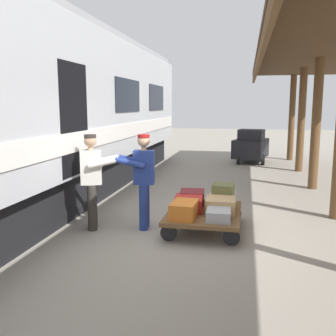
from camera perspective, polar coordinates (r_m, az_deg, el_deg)
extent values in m
plane|color=gray|center=(6.81, 4.85, -9.57)|extent=(60.00, 60.00, 0.00)
cylinder|color=brown|center=(16.22, 17.99, 7.14)|extent=(0.24, 0.24, 3.40)
cylinder|color=brown|center=(13.47, 19.29, 6.70)|extent=(0.24, 0.24, 3.40)
cylinder|color=brown|center=(10.73, 21.24, 6.04)|extent=(0.24, 0.24, 3.40)
cube|color=brown|center=(6.49, 14.24, 18.34)|extent=(0.08, 20.23, 0.30)
cube|color=black|center=(8.03, -23.12, -4.03)|extent=(2.55, 17.42, 0.90)
cube|color=silver|center=(7.10, -13.59, 3.81)|extent=(0.03, 17.97, 0.36)
cube|color=black|center=(13.17, -1.70, 10.44)|extent=(0.02, 2.02, 0.84)
cube|color=black|center=(10.07, -5.95, 10.71)|extent=(0.02, 2.02, 0.84)
cube|color=black|center=(7.10, -14.16, 7.02)|extent=(0.12, 1.10, 2.00)
cube|color=brown|center=(6.88, 5.44, -6.68)|extent=(1.27, 1.72, 0.07)
cylinder|color=black|center=(6.24, 9.45, -10.13)|extent=(0.28, 0.05, 0.28)
cylinder|color=black|center=(6.35, 0.11, -9.65)|extent=(0.28, 0.05, 0.28)
cylinder|color=black|center=(7.55, 9.85, -6.67)|extent=(0.28, 0.05, 0.28)
cylinder|color=black|center=(7.64, 2.16, -6.34)|extent=(0.28, 0.05, 0.28)
cube|color=#CC6B23|center=(6.41, 2.45, -6.26)|extent=(0.43, 0.63, 0.27)
cube|color=tan|center=(6.81, 7.87, -5.49)|extent=(0.53, 0.56, 0.25)
cube|color=#9EA0A5|center=(6.37, 7.58, -6.89)|extent=(0.41, 0.54, 0.18)
cube|color=#AD231E|center=(6.87, 3.08, -5.33)|extent=(0.54, 0.65, 0.24)
cube|color=beige|center=(7.27, 8.11, -4.65)|extent=(0.46, 0.52, 0.22)
cube|color=maroon|center=(7.32, 3.63, -4.37)|extent=(0.50, 0.54, 0.25)
cube|color=brown|center=(7.21, 8.24, -3.12)|extent=(0.41, 0.41, 0.18)
cylinder|color=navy|center=(7.01, -3.43, -5.49)|extent=(0.16, 0.16, 0.82)
cylinder|color=navy|center=(6.82, -3.66, -5.92)|extent=(0.16, 0.16, 0.82)
cube|color=navy|center=(6.77, -3.61, 0.11)|extent=(0.38, 0.26, 0.60)
cylinder|color=tan|center=(6.72, -3.64, 2.89)|extent=(0.09, 0.09, 0.06)
sphere|color=tan|center=(6.71, -3.65, 4.08)|extent=(0.22, 0.22, 0.22)
cylinder|color=#A51919|center=(6.70, -3.66, 4.78)|extent=(0.21, 0.21, 0.06)
cylinder|color=navy|center=(6.94, -5.23, 1.16)|extent=(0.54, 0.16, 0.21)
cylinder|color=navy|center=(6.63, -5.69, 0.77)|extent=(0.54, 0.16, 0.21)
cylinder|color=#332D28|center=(6.92, -11.27, -5.87)|extent=(0.16, 0.16, 0.82)
cylinder|color=#332D28|center=(7.11, -11.17, -5.45)|extent=(0.16, 0.16, 0.82)
cube|color=silver|center=(6.87, -11.41, 0.08)|extent=(0.41, 0.33, 0.60)
cylinder|color=tan|center=(6.82, -11.50, 2.82)|extent=(0.09, 0.09, 0.06)
sphere|color=tan|center=(6.81, -11.54, 3.99)|extent=(0.22, 0.22, 0.22)
cylinder|color=#332D28|center=(6.80, -11.56, 4.68)|extent=(0.21, 0.21, 0.06)
cylinder|color=silver|center=(6.68, -9.64, 0.75)|extent=(0.53, 0.27, 0.21)
cylinder|color=silver|center=(7.00, -9.56, 1.14)|extent=(0.53, 0.27, 0.21)
cube|color=black|center=(15.16, 12.24, 2.90)|extent=(1.46, 1.90, 0.70)
cube|color=black|center=(14.77, 12.32, 4.68)|extent=(1.04, 0.89, 0.50)
cylinder|color=black|center=(14.63, 13.98, 1.22)|extent=(0.12, 0.40, 0.40)
cylinder|color=black|center=(14.61, 10.45, 1.33)|extent=(0.12, 0.40, 0.40)
cylinder|color=black|center=(15.81, 13.81, 1.82)|extent=(0.12, 0.40, 0.40)
cylinder|color=black|center=(15.80, 10.54, 1.93)|extent=(0.12, 0.40, 0.40)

